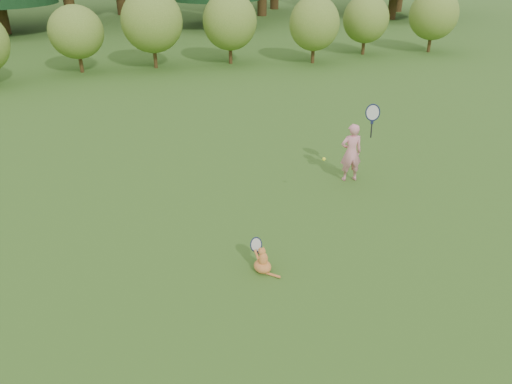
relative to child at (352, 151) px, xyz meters
name	(u,v)px	position (x,y,z in m)	size (l,w,h in m)	color
ground	(258,255)	(-2.60, -2.12, -0.64)	(100.00, 100.00, 0.00)	#235116
shrub_row	(159,32)	(-2.60, 10.88, 0.76)	(28.00, 3.00, 2.80)	#567524
child	(352,151)	(0.00, 0.00, 0.00)	(0.70, 0.44, 1.82)	pink
cat	(262,259)	(-2.66, -2.54, -0.42)	(0.40, 0.60, 0.56)	#B96D23
tennis_ball	(324,159)	(-1.01, -0.89, 0.31)	(0.07, 0.07, 0.07)	yellow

